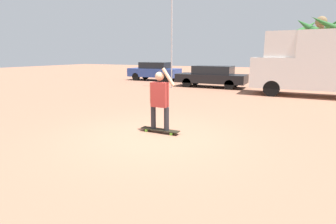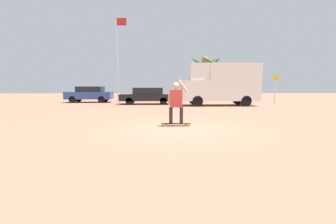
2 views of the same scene
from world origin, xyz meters
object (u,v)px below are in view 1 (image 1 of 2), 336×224
Objects in this scene: person_skateboarder at (160,97)px; palm_tree_near_van at (320,30)px; parked_car_blue at (155,71)px; camper_van at (318,62)px; parked_car_black at (212,76)px; skateboard at (160,130)px; flagpole at (172,26)px.

palm_tree_near_van reaches higher than person_skateboarder.
parked_car_blue is (-7.35, 13.03, -0.21)m from person_skateboarder.
camper_van reaches higher than person_skateboarder.
person_skateboarder is 0.40× the size of parked_car_blue.
camper_van is 6.19m from parked_car_black.
person_skateboarder is 0.28× the size of camper_van.
skateboard is at bearing -104.49° from palm_tree_near_van.
skateboard is 0.22× the size of palm_tree_near_van.
person_skateboarder reaches higher than parked_car_black.
skateboard is 0.16× the size of flagpole.
parked_car_black is at bearing 99.28° from skateboard.
person_skateboarder is 0.25× the size of flagpole.
person_skateboarder is 10.33m from flagpole.
parked_car_blue is 13.24m from palm_tree_near_van.
skateboard is 10.62m from flagpole.
camper_van is 8.33m from flagpole.
skateboard is at bearing -80.72° from parked_car_black.
camper_van is at bearing -92.90° from palm_tree_near_van.
palm_tree_near_van reaches higher than camper_van.
flagpole is at bearing -48.46° from parked_car_blue.
flagpole reaches higher than skateboard.
person_skateboarder reaches higher than skateboard.
person_skateboarder is 0.33× the size of palm_tree_near_van.
person_skateboarder is at bearing -66.90° from flagpole.
camper_van is (4.16, 9.16, 1.68)m from skateboard.
person_skateboarder reaches higher than parked_car_blue.
parked_car_black reaches higher than skateboard.
parked_car_blue reaches higher than skateboard.
parked_car_blue is 0.83× the size of palm_tree_near_van.
skateboard is 10.86m from parked_car_black.
camper_van is 1.16× the size of palm_tree_near_van.
parked_car_black is at bearing -22.61° from parked_car_blue.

